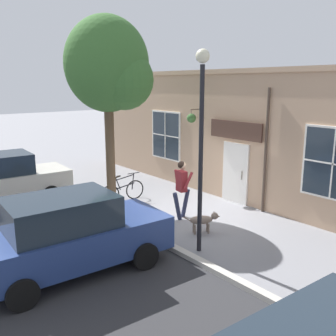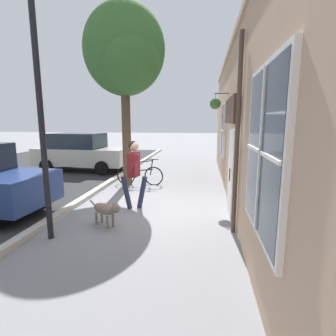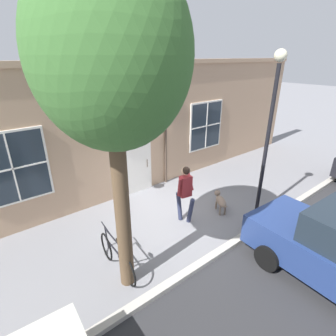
% 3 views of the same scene
% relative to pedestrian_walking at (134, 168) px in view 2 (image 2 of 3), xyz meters
% --- Properties ---
extents(ground_plane, '(90.00, 90.00, 0.00)m').
position_rel_pedestrian_walking_xyz_m(ground_plane, '(-0.34, 0.01, -1.10)').
color(ground_plane, gray).
extents(storefront_facade, '(0.95, 18.00, 4.56)m').
position_rel_pedestrian_walking_xyz_m(storefront_facade, '(-2.68, -0.00, 1.19)').
color(storefront_facade, tan).
rests_on(storefront_facade, ground_plane).
extents(pedestrian_walking, '(0.73, 0.60, 1.80)m').
position_rel_pedestrian_walking_xyz_m(pedestrian_walking, '(0.00, 0.00, 0.00)').
color(pedestrian_walking, '#282D47').
rests_on(pedestrian_walking, ground_plane).
extents(dog_on_leash, '(0.95, 0.59, 0.61)m').
position_rel_pedestrian_walking_xyz_m(dog_on_leash, '(0.30, 1.28, -0.71)').
color(dog_on_leash, '#7F6B5B').
rests_on(dog_on_leash, ground_plane).
extents(street_tree_by_curb, '(2.78, 2.65, 6.21)m').
position_rel_pedestrian_walking_xyz_m(street_tree_by_curb, '(0.87, -2.46, 3.43)').
color(street_tree_by_curb, brown).
rests_on(street_tree_by_curb, ground_plane).
extents(leaning_bicycle, '(1.74, 0.13, 1.00)m').
position_rel_pedestrian_walking_xyz_m(leaning_bicycle, '(0.50, -2.58, -0.72)').
color(leaning_bicycle, black).
rests_on(leaning_bicycle, ground_plane).
extents(parked_car_nearest_curb, '(4.39, 2.12, 1.75)m').
position_rel_pedestrian_walking_xyz_m(parked_car_nearest_curb, '(3.87, -4.95, -0.22)').
color(parked_car_nearest_curb, beige).
rests_on(parked_car_nearest_curb, ground_plane).
extents(street_lamp, '(0.32, 0.32, 4.84)m').
position_rel_pedestrian_walking_xyz_m(street_lamp, '(1.17, 2.02, 2.06)').
color(street_lamp, black).
rests_on(street_lamp, ground_plane).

